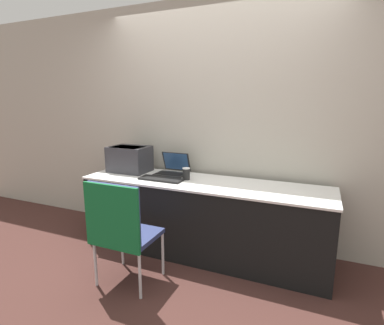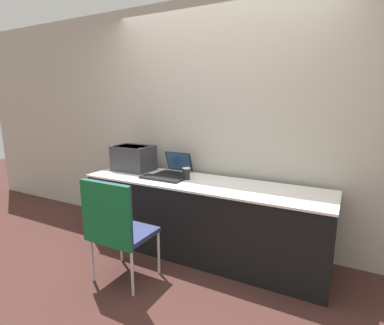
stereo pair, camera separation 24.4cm
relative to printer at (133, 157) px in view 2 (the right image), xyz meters
name	(u,v)px [view 2 (the right image)]	position (x,y,z in m)	size (l,w,h in m)	color
ground_plane	(186,266)	(0.92, -0.41, -0.91)	(14.00, 14.00, 0.00)	#472823
wall_back	(219,124)	(0.92, 0.33, 0.39)	(8.00, 0.05, 2.60)	#B7B2A3
table	(201,218)	(0.92, -0.09, -0.53)	(2.49, 0.65, 0.76)	black
printer	(133,157)	(0.00, 0.00, 0.00)	(0.44, 0.32, 0.29)	#333338
laptop_left	(174,169)	(0.50, 0.08, -0.10)	(0.32, 0.31, 0.23)	black
external_keyboard	(161,178)	(0.51, -0.19, -0.15)	(0.46, 0.16, 0.02)	black
coffee_cup	(186,174)	(0.74, -0.07, -0.09)	(0.08, 0.08, 0.12)	black
chair	(114,222)	(0.53, -0.92, -0.35)	(0.50, 0.43, 0.92)	navy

